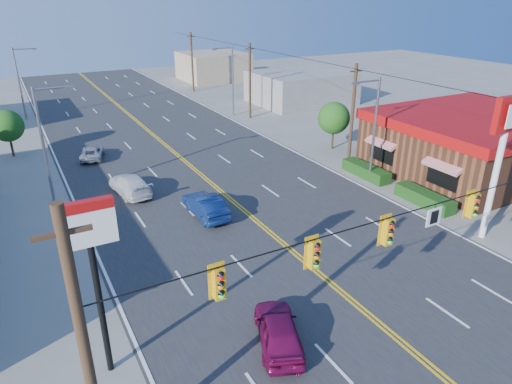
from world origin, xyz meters
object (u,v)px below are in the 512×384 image
car_magenta (278,331)px  car_blue (205,206)px  car_white (130,185)px  pizza_hut_sign (92,254)px  signal_span (407,238)px  car_silver (92,153)px  kfc (473,142)px  kfc_pylon (503,140)px

car_magenta → car_blue: (2.02, 12.50, 0.04)m
car_magenta → car_white: 18.56m
pizza_hut_sign → car_white: pizza_hut_sign is taller
signal_span → pizza_hut_sign: signal_span is taller
car_silver → pizza_hut_sign: bearing=96.8°
pizza_hut_sign → kfc: bearing=14.5°
kfc_pylon → car_white: kfc_pylon is taller
pizza_hut_sign → car_blue: (8.44, 10.50, -4.44)m
car_magenta → car_blue: 12.66m
car_white → car_silver: car_white is taller
kfc → car_silver: 32.18m
car_blue → car_white: 6.89m
kfc_pylon → car_blue: 17.95m
pizza_hut_sign → signal_span: bearing=-20.2°
kfc → pizza_hut_sign: (-30.90, -8.00, 2.80)m
pizza_hut_sign → car_silver: pizza_hut_sign is taller
car_magenta → car_white: car_white is taller
signal_span → car_magenta: 6.43m
kfc_pylon → car_blue: kfc_pylon is taller
kfc_pylon → car_blue: bearing=142.2°
car_white → pizza_hut_sign: bearing=67.0°
pizza_hut_sign → car_white: (5.09, 16.52, -4.48)m
signal_span → kfc_pylon: size_ratio=2.86×
kfc → pizza_hut_sign: 32.04m
car_blue → car_white: (-3.36, 6.02, -0.04)m
car_white → kfc: bearing=155.9°
kfc → car_silver: bearing=146.5°
pizza_hut_sign → car_magenta: (6.43, -2.00, -4.48)m
car_magenta → signal_span: bearing=177.3°
signal_span → car_white: signal_span is taller
signal_span → kfc_pylon: signal_span is taller
kfc → kfc_pylon: kfc_pylon is taller
signal_span → pizza_hut_sign: size_ratio=3.55×
kfc_pylon → car_white: 24.24m
kfc → pizza_hut_sign: bearing=-165.5°
kfc → pizza_hut_sign: size_ratio=2.38×
pizza_hut_sign → car_magenta: 8.09m
signal_span → kfc_pylon: bearing=19.8°
kfc → car_blue: bearing=173.6°
kfc → car_white: 27.23m
kfc_pylon → car_blue: size_ratio=1.89×
car_magenta → car_white: size_ratio=0.85×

